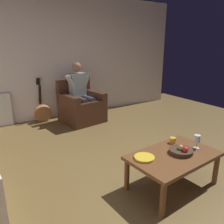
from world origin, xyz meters
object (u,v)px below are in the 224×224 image
wine_glass_near (197,140)px  armchair (81,107)px  person_seated (81,91)px  coffee_table (173,159)px  candle_jar (173,140)px  decorative_dish (144,158)px  guitar (42,112)px  fruit_bowl (181,150)px

wine_glass_near → armchair: bearing=-84.2°
person_seated → coffee_table: 2.76m
armchair → candle_jar: bearing=84.5°
armchair → person_seated: (-0.00, 0.02, 0.35)m
person_seated → decorative_dish: 2.68m
coffee_table → decorative_dish: bearing=-15.5°
wine_glass_near → candle_jar: (0.13, -0.26, -0.08)m
armchair → guitar: 0.86m
coffee_table → armchair: bearing=-91.3°
coffee_table → fruit_bowl: bearing=164.8°
decorative_dish → candle_jar: size_ratio=2.84×
fruit_bowl → decorative_dish: fruit_bowl is taller
coffee_table → candle_jar: (-0.22, -0.23, 0.09)m
coffee_table → guitar: guitar is taller
person_seated → coffee_table: size_ratio=1.17×
guitar → armchair: bearing=149.7°
candle_jar → fruit_bowl: bearing=63.4°
wine_glass_near → decorative_dish: bearing=-10.2°
fruit_bowl → guitar: bearing=-76.7°
coffee_table → wine_glass_near: bearing=175.4°
wine_glass_near → candle_jar: 0.30m
armchair → guitar: guitar is taller
person_seated → wine_glass_near: 2.79m
coffee_table → fruit_bowl: (-0.09, 0.02, 0.09)m
coffee_table → decorative_dish: 0.37m
fruit_bowl → decorative_dish: size_ratio=1.20×
guitar → decorative_dish: 3.11m
coffee_table → decorative_dish: size_ratio=4.81×
armchair → candle_jar: size_ratio=11.48×
person_seated → coffee_table: person_seated is taller
armchair → decorative_dish: 2.69m
armchair → fruit_bowl: armchair is taller
wine_glass_near → fruit_bowl: bearing=-0.8°
armchair → decorative_dish: size_ratio=4.04×
wine_glass_near → guitar: bearing=-72.4°
person_seated → armchair: bearing=-90.0°
armchair → fruit_bowl: bearing=81.6°
wine_glass_near → decorative_dish: 0.72m
armchair → wine_glass_near: size_ratio=5.35×
wine_glass_near → fruit_bowl: wine_glass_near is taller
person_seated → wine_glass_near: bearing=86.9°
wine_glass_near → decorative_dish: wine_glass_near is taller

